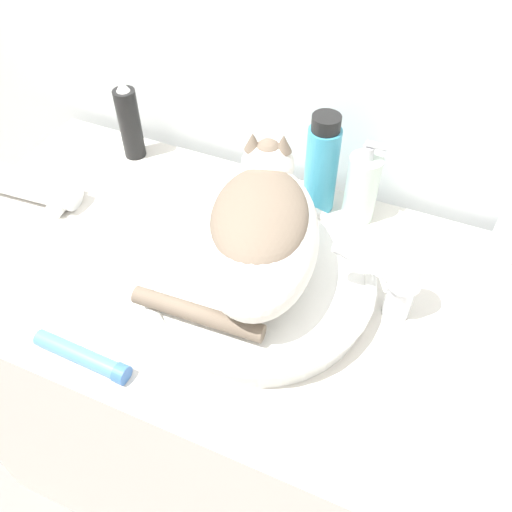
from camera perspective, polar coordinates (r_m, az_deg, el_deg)
name	(u,v)px	position (r m, az deg, el deg)	size (l,w,h in m)	color
wall_back	(344,6)	(1.01, 9.24, 24.55)	(8.00, 0.05, 2.40)	silver
vanity_counter	(259,403)	(1.30, 0.34, -15.25)	(1.24, 0.59, 0.86)	beige
sink_basin	(259,281)	(0.91, 0.35, -2.67)	(0.39, 0.39, 0.06)	silver
cat	(259,229)	(0.83, 0.36, 2.81)	(0.29, 0.35, 0.18)	silver
faucet	(398,280)	(0.87, 14.67, -2.47)	(0.15, 0.07, 0.15)	silver
hairspray_can_black	(130,122)	(1.20, -13.17, 13.54)	(0.05, 0.05, 0.18)	black
mouthwash_bottle	(322,166)	(1.03, 6.92, 9.44)	(0.06, 0.06, 0.20)	teal
soap_pump_bottle	(362,188)	(1.03, 11.07, 7.07)	(0.06, 0.06, 0.18)	silver
cream_tube	(83,356)	(0.88, -17.76, -10.04)	(0.17, 0.03, 0.03)	#4C7FB2
hair_dryer	(37,187)	(1.17, -22.09, 6.72)	(0.20, 0.08, 0.06)	silver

